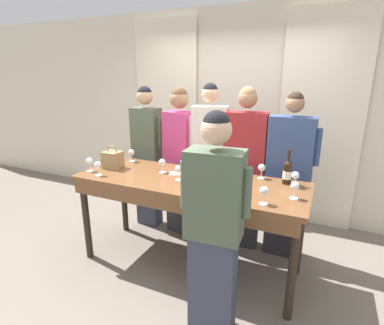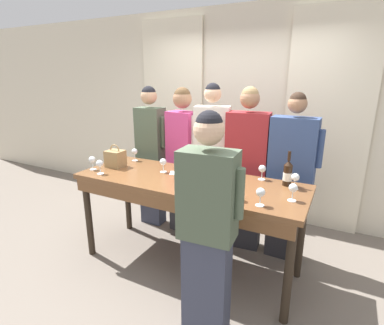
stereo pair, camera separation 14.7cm
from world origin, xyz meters
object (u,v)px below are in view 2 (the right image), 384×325
wine_bottle (288,173)px  wine_glass_back_left (92,160)px  tasting_bar (187,190)px  wine_glass_center_mid (100,164)px  wine_glass_front_mid (293,189)px  guest_olive_jacket (151,154)px  wine_glass_near_host (262,169)px  host_pouring (207,227)px  wine_glass_center_right (178,169)px  wine_glass_back_mid (163,162)px  wine_glass_center_left (295,178)px  guest_pink_top (183,159)px  handbag (115,158)px  wine_glass_front_left (236,188)px  guest_navy_coat (290,178)px  wine_glass_back_right (135,152)px  wine_glass_front_right (261,193)px  guest_cream_sweater (211,162)px  guest_striped_shirt (246,169)px

wine_bottle → wine_glass_back_left: (-1.94, -0.47, -0.01)m
tasting_bar → wine_glass_center_mid: wine_glass_center_mid is taller
wine_glass_front_mid → guest_olive_jacket: 1.99m
guest_olive_jacket → wine_glass_center_mid: bearing=-90.5°
wine_bottle → guest_olive_jacket: guest_olive_jacket is taller
wine_glass_front_mid → wine_glass_near_host: 0.52m
wine_bottle → wine_glass_near_host: bearing=169.2°
host_pouring → wine_glass_center_mid: bearing=163.8°
host_pouring → wine_glass_back_left: bearing=163.1°
wine_glass_center_right → wine_glass_back_mid: 0.29m
wine_glass_center_left → guest_pink_top: size_ratio=0.08×
handbag → wine_glass_front_left: (1.48, -0.26, 0.01)m
wine_glass_back_left → guest_pink_top: size_ratio=0.08×
wine_bottle → guest_pink_top: size_ratio=0.18×
guest_navy_coat → host_pouring: guest_navy_coat is taller
wine_glass_center_right → wine_glass_back_right: bearing=156.4°
wine_glass_front_right → wine_glass_back_mid: size_ratio=1.00×
wine_glass_back_left → guest_pink_top: (0.65, 0.82, -0.11)m
wine_glass_center_right → tasting_bar: bearing=19.1°
wine_bottle → wine_glass_back_right: size_ratio=2.20×
wine_glass_front_right → wine_glass_center_mid: bearing=179.6°
tasting_bar → wine_glass_back_mid: bearing=162.3°
wine_glass_front_right → guest_olive_jacket: guest_olive_jacket is taller
tasting_bar → guest_olive_jacket: guest_olive_jacket is taller
wine_glass_center_mid → wine_glass_back_left: bearing=157.8°
wine_glass_front_mid → wine_glass_center_mid: size_ratio=1.00×
wine_glass_front_right → guest_pink_top: size_ratio=0.08×
wine_glass_back_left → wine_glass_back_right: bearing=69.2°
guest_cream_sweater → host_pouring: (0.54, -1.30, -0.07)m
wine_glass_front_right → guest_striped_shirt: bearing=113.6°
guest_cream_sweater → wine_glass_center_mid: bearing=-133.6°
tasting_bar → wine_glass_front_mid: wine_glass_front_mid is taller
handbag → wine_glass_center_right: handbag is taller
wine_bottle → guest_pink_top: (-1.29, 0.35, -0.12)m
wine_glass_front_left → wine_glass_center_mid: (-1.45, -0.01, 0.00)m
wine_glass_center_right → wine_glass_near_host: 0.81m
wine_glass_back_left → wine_glass_back_mid: 0.77m
guest_cream_sweater → wine_glass_back_mid: bearing=-119.6°
handbag → wine_glass_center_left: bearing=6.4°
guest_cream_sweater → guest_olive_jacket: bearing=180.0°
tasting_bar → handbag: size_ratio=8.90×
wine_bottle → wine_glass_center_left: wine_bottle is taller
wine_glass_back_right → guest_pink_top: bearing=35.9°
wine_glass_near_host → guest_striped_shirt: guest_striped_shirt is taller
wine_glass_near_host → guest_navy_coat: bearing=53.7°
wine_glass_front_right → guest_olive_jacket: (-1.65, 0.90, -0.11)m
wine_glass_near_host → guest_pink_top: 1.09m
wine_glass_center_right → wine_glass_front_left: bearing=-17.4°
wine_glass_back_right → guest_pink_top: 0.58m
wine_glass_center_mid → guest_olive_jacket: bearing=89.5°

